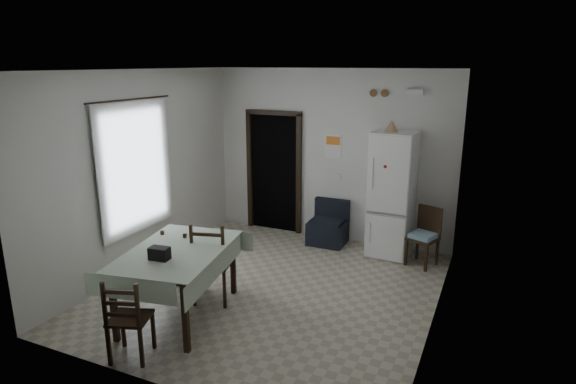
{
  "coord_description": "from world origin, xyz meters",
  "views": [
    {
      "loc": [
        2.64,
        -5.36,
        2.99
      ],
      "look_at": [
        0.0,
        0.5,
        1.25
      ],
      "focal_mm": 30.0,
      "sensor_mm": 36.0,
      "label": 1
    }
  ],
  "objects_px": {
    "fridge": "(392,194)",
    "navy_seat": "(328,223)",
    "dining_chair_far_left": "(182,260)",
    "dining_chair_near_head": "(130,317)",
    "dining_table": "(179,283)",
    "dining_chair_far_right": "(213,261)",
    "corner_chair": "(423,237)"
  },
  "relations": [
    {
      "from": "corner_chair",
      "to": "dining_table",
      "type": "relative_size",
      "value": 0.55
    },
    {
      "from": "corner_chair",
      "to": "dining_chair_near_head",
      "type": "xyz_separation_m",
      "value": [
        -2.36,
        -3.65,
        0.01
      ]
    },
    {
      "from": "dining_table",
      "to": "dining_chair_far_right",
      "type": "distance_m",
      "value": 0.54
    },
    {
      "from": "fridge",
      "to": "corner_chair",
      "type": "height_order",
      "value": "fridge"
    },
    {
      "from": "dining_chair_far_left",
      "to": "dining_chair_far_right",
      "type": "bearing_deg",
      "value": 172.55
    },
    {
      "from": "fridge",
      "to": "dining_chair_far_left",
      "type": "bearing_deg",
      "value": -129.57
    },
    {
      "from": "dining_chair_near_head",
      "to": "fridge",
      "type": "bearing_deg",
      "value": -133.75
    },
    {
      "from": "navy_seat",
      "to": "corner_chair",
      "type": "bearing_deg",
      "value": -10.23
    },
    {
      "from": "fridge",
      "to": "dining_chair_far_left",
      "type": "xyz_separation_m",
      "value": [
        -2.21,
        -2.48,
        -0.54
      ]
    },
    {
      "from": "dining_chair_far_left",
      "to": "dining_chair_far_right",
      "type": "xyz_separation_m",
      "value": [
        0.5,
        -0.02,
        0.09
      ]
    },
    {
      "from": "fridge",
      "to": "dining_chair_far_left",
      "type": "height_order",
      "value": "fridge"
    },
    {
      "from": "dining_chair_far_left",
      "to": "dining_chair_far_right",
      "type": "distance_m",
      "value": 0.51
    },
    {
      "from": "navy_seat",
      "to": "dining_chair_far_left",
      "type": "xyz_separation_m",
      "value": [
        -1.16,
        -2.48,
        0.09
      ]
    },
    {
      "from": "dining_table",
      "to": "fridge",
      "type": "bearing_deg",
      "value": 47.94
    },
    {
      "from": "dining_chair_far_right",
      "to": "dining_chair_near_head",
      "type": "xyz_separation_m",
      "value": [
        -0.09,
        -1.42,
        -0.08
      ]
    },
    {
      "from": "dining_table",
      "to": "dining_chair_near_head",
      "type": "height_order",
      "value": "dining_chair_near_head"
    },
    {
      "from": "fridge",
      "to": "dining_table",
      "type": "relative_size",
      "value": 1.21
    },
    {
      "from": "navy_seat",
      "to": "dining_chair_far_left",
      "type": "height_order",
      "value": "dining_chair_far_left"
    },
    {
      "from": "fridge",
      "to": "dining_table",
      "type": "xyz_separation_m",
      "value": [
        -1.88,
        -3.0,
        -0.56
      ]
    },
    {
      "from": "fridge",
      "to": "dining_chair_far_right",
      "type": "bearing_deg",
      "value": -122.21
    },
    {
      "from": "navy_seat",
      "to": "dining_chair_far_right",
      "type": "relative_size",
      "value": 0.68
    },
    {
      "from": "dining_chair_far_right",
      "to": "dining_chair_far_left",
      "type": "bearing_deg",
      "value": -18.4
    },
    {
      "from": "fridge",
      "to": "navy_seat",
      "type": "distance_m",
      "value": 1.22
    },
    {
      "from": "navy_seat",
      "to": "corner_chair",
      "type": "distance_m",
      "value": 1.63
    },
    {
      "from": "fridge",
      "to": "dining_chair_near_head",
      "type": "relative_size",
      "value": 2.15
    },
    {
      "from": "navy_seat",
      "to": "dining_table",
      "type": "distance_m",
      "value": 3.11
    },
    {
      "from": "fridge",
      "to": "corner_chair",
      "type": "relative_size",
      "value": 2.2
    },
    {
      "from": "navy_seat",
      "to": "fridge",
      "type": "bearing_deg",
      "value": -0.51
    },
    {
      "from": "dining_chair_far_left",
      "to": "dining_chair_near_head",
      "type": "height_order",
      "value": "dining_chair_near_head"
    },
    {
      "from": "dining_table",
      "to": "dining_chair_near_head",
      "type": "relative_size",
      "value": 1.77
    },
    {
      "from": "dining_table",
      "to": "dining_chair_near_head",
      "type": "bearing_deg",
      "value": -95.56
    },
    {
      "from": "navy_seat",
      "to": "dining_chair_far_right",
      "type": "bearing_deg",
      "value": -105.29
    }
  ]
}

